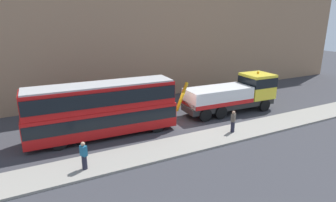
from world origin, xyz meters
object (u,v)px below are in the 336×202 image
Objects in this scene: double_decker_bus at (103,108)px; pedestrian_bystander at (233,122)px; pedestrian_onlooker at (84,156)px; recovery_tow_truck at (234,94)px.

pedestrian_bystander is at bearing -22.87° from double_decker_bus.
pedestrian_bystander is at bearing -25.33° from pedestrian_onlooker.
double_decker_bus is 6.50× the size of pedestrian_bystander.
recovery_tow_truck reaches higher than pedestrian_onlooker.
recovery_tow_truck is at bearing -10.23° from pedestrian_onlooker.
pedestrian_onlooker is 11.27m from pedestrian_bystander.
pedestrian_onlooker is at bearing -115.29° from double_decker_bus.
double_decker_bus is 6.50× the size of pedestrian_onlooker.
pedestrian_onlooker is at bearing 61.46° from pedestrian_bystander.
recovery_tow_truck is 0.92× the size of double_decker_bus.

